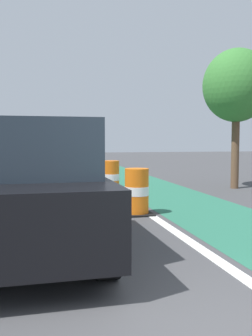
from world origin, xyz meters
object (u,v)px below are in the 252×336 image
object	(u,v)px
traffic_barrel_front	(137,192)
traffic_barrel_back	(94,169)
traffic_barrel_mid	(111,178)
delivery_truck_down_block	(34,139)
parked_suv_second	(33,163)
parked_suv_nearest	(37,186)
traffic_barrel_far	(87,163)
street_tree_sidewalk	(237,86)

from	to	relation	value
traffic_barrel_front	traffic_barrel_back	size ratio (longest dim) A/B	1.00
traffic_barrel_mid	delivery_truck_down_block	world-z (taller)	delivery_truck_down_block
parked_suv_second	traffic_barrel_mid	world-z (taller)	parked_suv_second
parked_suv_nearest	traffic_barrel_mid	distance (m)	6.38
parked_suv_second	traffic_barrel_far	xyz separation A→B (m)	(2.62, 7.58, -0.50)
traffic_barrel_back	street_tree_sidewalk	bearing A→B (deg)	-36.07
traffic_barrel_mid	traffic_barrel_far	bearing A→B (deg)	88.53
parked_suv_second	traffic_barrel_back	distance (m)	4.41
traffic_barrel_front	traffic_barrel_far	distance (m)	11.26
traffic_barrel_far	parked_suv_nearest	bearing A→B (deg)	-100.14
parked_suv_nearest	traffic_barrel_front	size ratio (longest dim) A/B	4.25
traffic_barrel_back	traffic_barrel_far	distance (m)	3.95
traffic_barrel_mid	parked_suv_nearest	bearing A→B (deg)	-110.86
parked_suv_nearest	traffic_barrel_mid	xyz separation A→B (m)	(2.27, 5.95, -0.50)
parked_suv_second	traffic_barrel_mid	distance (m)	2.48
parked_suv_nearest	traffic_barrel_front	world-z (taller)	parked_suv_nearest
traffic_barrel_back	traffic_barrel_far	world-z (taller)	same
parked_suv_nearest	parked_suv_second	world-z (taller)	same
traffic_barrel_front	traffic_barrel_mid	bearing A→B (deg)	89.94
traffic_barrel_mid	delivery_truck_down_block	size ratio (longest dim) A/B	0.14
traffic_barrel_front	delivery_truck_down_block	size ratio (longest dim) A/B	0.14
traffic_barrel_far	parked_suv_second	bearing A→B (deg)	-109.06
traffic_barrel_far	delivery_truck_down_block	xyz separation A→B (m)	(-2.82, 8.05, 1.31)
parked_suv_nearest	delivery_truck_down_block	size ratio (longest dim) A/B	0.60
traffic_barrel_back	traffic_barrel_far	xyz separation A→B (m)	(0.18, 3.94, 0.00)
delivery_truck_down_block	street_tree_sidewalk	size ratio (longest dim) A/B	1.54
parked_suv_nearest	traffic_barrel_front	xyz separation A→B (m)	(2.26, 2.54, -0.50)
parked_suv_nearest	traffic_barrel_back	world-z (taller)	parked_suv_nearest
traffic_barrel_front	traffic_barrel_back	distance (m)	7.31
parked_suv_nearest	traffic_barrel_back	xyz separation A→B (m)	(2.29, 9.85, -0.50)
delivery_truck_down_block	street_tree_sidewalk	distance (m)	17.13
delivery_truck_down_block	street_tree_sidewalk	bearing A→B (deg)	-64.61
parked_suv_second	traffic_barrel_far	bearing A→B (deg)	70.94
parked_suv_second	traffic_barrel_front	distance (m)	4.43
parked_suv_nearest	traffic_barrel_front	bearing A→B (deg)	48.32
traffic_barrel_mid	street_tree_sidewalk	distance (m)	5.66
traffic_barrel_front	delivery_truck_down_block	distance (m)	19.53
traffic_barrel_back	traffic_barrel_far	size ratio (longest dim) A/B	1.00
parked_suv_second	street_tree_sidewalk	world-z (taller)	street_tree_sidewalk
traffic_barrel_far	street_tree_sidewalk	size ratio (longest dim) A/B	0.22
traffic_barrel_far	street_tree_sidewalk	bearing A→B (deg)	-58.59
parked_suv_nearest	traffic_barrel_far	world-z (taller)	parked_suv_nearest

